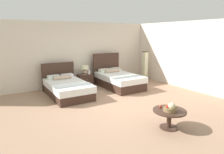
{
  "coord_description": "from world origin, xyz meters",
  "views": [
    {
      "loc": [
        -3.53,
        -5.09,
        2.19
      ],
      "look_at": [
        0.0,
        0.51,
        0.79
      ],
      "focal_mm": 32.63,
      "sensor_mm": 36.0,
      "label": 1
    }
  ],
  "objects_px": {
    "floor_lamp_corner": "(145,66)",
    "bed_near_corner": "(118,80)",
    "loose_apple": "(160,106)",
    "coffee_table": "(169,115)",
    "vase": "(89,72)",
    "table_lamp": "(84,69)",
    "bed_near_window": "(67,88)",
    "fruit_bowl": "(171,108)",
    "nightstand": "(85,81)"
  },
  "relations": [
    {
      "from": "floor_lamp_corner",
      "to": "bed_near_corner",
      "type": "bearing_deg",
      "value": -167.65
    },
    {
      "from": "loose_apple",
      "to": "coffee_table",
      "type": "bearing_deg",
      "value": -71.34
    },
    {
      "from": "bed_near_corner",
      "to": "vase",
      "type": "height_order",
      "value": "bed_near_corner"
    },
    {
      "from": "bed_near_corner",
      "to": "vase",
      "type": "distance_m",
      "value": 1.27
    },
    {
      "from": "table_lamp",
      "to": "vase",
      "type": "distance_m",
      "value": 0.24
    },
    {
      "from": "vase",
      "to": "coffee_table",
      "type": "relative_size",
      "value": 0.23
    },
    {
      "from": "table_lamp",
      "to": "floor_lamp_corner",
      "type": "height_order",
      "value": "floor_lamp_corner"
    },
    {
      "from": "vase",
      "to": "loose_apple",
      "type": "xyz_separation_m",
      "value": [
        -0.21,
        -4.34,
        -0.14
      ]
    },
    {
      "from": "bed_near_window",
      "to": "loose_apple",
      "type": "xyz_separation_m",
      "value": [
        1.05,
        -3.58,
        0.2
      ]
    },
    {
      "from": "bed_near_corner",
      "to": "floor_lamp_corner",
      "type": "distance_m",
      "value": 1.9
    },
    {
      "from": "vase",
      "to": "floor_lamp_corner",
      "type": "distance_m",
      "value": 2.82
    },
    {
      "from": "bed_near_window",
      "to": "table_lamp",
      "type": "relative_size",
      "value": 5.88
    },
    {
      "from": "vase",
      "to": "fruit_bowl",
      "type": "xyz_separation_m",
      "value": [
        -0.18,
        -4.64,
        -0.09
      ]
    },
    {
      "from": "coffee_table",
      "to": "loose_apple",
      "type": "distance_m",
      "value": 0.28
    },
    {
      "from": "nightstand",
      "to": "coffee_table",
      "type": "xyz_separation_m",
      "value": [
        0.04,
        -4.61,
        0.07
      ]
    },
    {
      "from": "coffee_table",
      "to": "fruit_bowl",
      "type": "height_order",
      "value": "fruit_bowl"
    },
    {
      "from": "coffee_table",
      "to": "nightstand",
      "type": "bearing_deg",
      "value": 90.54
    },
    {
      "from": "coffee_table",
      "to": "floor_lamp_corner",
      "type": "xyz_separation_m",
      "value": [
        2.92,
        4.21,
        0.36
      ]
    },
    {
      "from": "bed_near_window",
      "to": "nightstand",
      "type": "bearing_deg",
      "value": 36.58
    },
    {
      "from": "bed_near_window",
      "to": "nightstand",
      "type": "xyz_separation_m",
      "value": [
        1.09,
        0.81,
        -0.02
      ]
    },
    {
      "from": "bed_near_window",
      "to": "coffee_table",
      "type": "bearing_deg",
      "value": -73.47
    },
    {
      "from": "coffee_table",
      "to": "loose_apple",
      "type": "height_order",
      "value": "loose_apple"
    },
    {
      "from": "bed_near_corner",
      "to": "bed_near_window",
      "type": "bearing_deg",
      "value": -179.83
    },
    {
      "from": "bed_near_window",
      "to": "floor_lamp_corner",
      "type": "bearing_deg",
      "value": 5.7
    },
    {
      "from": "coffee_table",
      "to": "bed_near_corner",
      "type": "bearing_deg",
      "value": 73.81
    },
    {
      "from": "fruit_bowl",
      "to": "vase",
      "type": "bearing_deg",
      "value": 87.77
    },
    {
      "from": "vase",
      "to": "coffee_table",
      "type": "bearing_deg",
      "value": -91.65
    },
    {
      "from": "loose_apple",
      "to": "floor_lamp_corner",
      "type": "distance_m",
      "value": 4.99
    },
    {
      "from": "vase",
      "to": "fruit_bowl",
      "type": "relative_size",
      "value": 0.56
    },
    {
      "from": "bed_near_window",
      "to": "vase",
      "type": "xyz_separation_m",
      "value": [
        1.26,
        0.77,
        0.33
      ]
    },
    {
      "from": "bed_near_corner",
      "to": "table_lamp",
      "type": "bearing_deg",
      "value": 144.53
    },
    {
      "from": "loose_apple",
      "to": "fruit_bowl",
      "type": "bearing_deg",
      "value": -84.65
    },
    {
      "from": "bed_near_window",
      "to": "nightstand",
      "type": "distance_m",
      "value": 1.35
    },
    {
      "from": "bed_near_window",
      "to": "loose_apple",
      "type": "height_order",
      "value": "bed_near_window"
    },
    {
      "from": "nightstand",
      "to": "fruit_bowl",
      "type": "relative_size",
      "value": 1.81
    },
    {
      "from": "bed_near_window",
      "to": "nightstand",
      "type": "relative_size",
      "value": 3.8
    },
    {
      "from": "vase",
      "to": "floor_lamp_corner",
      "type": "xyz_separation_m",
      "value": [
        2.79,
        -0.36,
        0.07
      ]
    },
    {
      "from": "bed_near_corner",
      "to": "table_lamp",
      "type": "xyz_separation_m",
      "value": [
        -1.15,
        0.82,
        0.45
      ]
    },
    {
      "from": "loose_apple",
      "to": "bed_near_window",
      "type": "bearing_deg",
      "value": 106.39
    },
    {
      "from": "bed_near_corner",
      "to": "floor_lamp_corner",
      "type": "height_order",
      "value": "floor_lamp_corner"
    },
    {
      "from": "fruit_bowl",
      "to": "loose_apple",
      "type": "relative_size",
      "value": 4.4
    },
    {
      "from": "nightstand",
      "to": "floor_lamp_corner",
      "type": "distance_m",
      "value": 3.02
    },
    {
      "from": "table_lamp",
      "to": "loose_apple",
      "type": "distance_m",
      "value": 4.41
    },
    {
      "from": "bed_near_window",
      "to": "fruit_bowl",
      "type": "height_order",
      "value": "bed_near_window"
    },
    {
      "from": "table_lamp",
      "to": "loose_apple",
      "type": "xyz_separation_m",
      "value": [
        -0.03,
        -4.4,
        -0.28
      ]
    },
    {
      "from": "bed_near_window",
      "to": "vase",
      "type": "distance_m",
      "value": 1.51
    },
    {
      "from": "coffee_table",
      "to": "floor_lamp_corner",
      "type": "bearing_deg",
      "value": 55.21
    },
    {
      "from": "floor_lamp_corner",
      "to": "fruit_bowl",
      "type": "bearing_deg",
      "value": -124.82
    },
    {
      "from": "bed_near_window",
      "to": "loose_apple",
      "type": "distance_m",
      "value": 3.74
    },
    {
      "from": "table_lamp",
      "to": "bed_near_window",
      "type": "bearing_deg",
      "value": -142.75
    }
  ]
}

